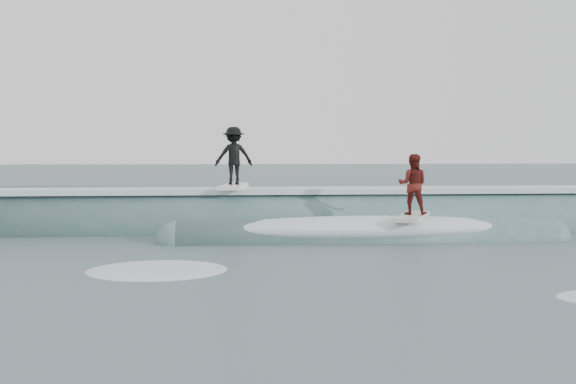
{
  "coord_description": "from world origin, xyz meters",
  "views": [
    {
      "loc": [
        -1.18,
        -11.49,
        2.21
      ],
      "look_at": [
        0.0,
        4.77,
        1.1
      ],
      "focal_mm": 40.0,
      "sensor_mm": 36.0,
      "label": 1
    }
  ],
  "objects": [
    {
      "name": "surfer_black",
      "position": [
        -1.39,
        5.77,
        1.93
      ],
      "size": [
        1.07,
        2.06,
        1.65
      ],
      "color": "white",
      "rests_on": "ground"
    },
    {
      "name": "breaking_wave",
      "position": [
        0.28,
        5.42,
        0.05
      ],
      "size": [
        21.76,
        3.85,
        2.15
      ],
      "color": "#3B6364",
      "rests_on": "ground"
    },
    {
      "name": "far_swells",
      "position": [
        -1.52,
        17.65,
        0.0
      ],
      "size": [
        35.1,
        8.65,
        0.8
      ],
      "color": "#3B6364",
      "rests_on": "ground"
    },
    {
      "name": "ground",
      "position": [
        0.0,
        0.0,
        0.0
      ],
      "size": [
        160.0,
        160.0,
        0.0
      ],
      "primitive_type": "plane",
      "color": "#3E4E5A",
      "rests_on": "ground"
    },
    {
      "name": "whitewater",
      "position": [
        1.09,
        -0.35,
        0.0
      ],
      "size": [
        16.19,
        5.93,
        0.1
      ],
      "color": "white",
      "rests_on": "ground"
    },
    {
      "name": "surfer_red",
      "position": [
        2.91,
        3.57,
        1.22
      ],
      "size": [
        1.34,
        2.05,
        1.55
      ],
      "color": "silver",
      "rests_on": "ground"
    }
  ]
}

